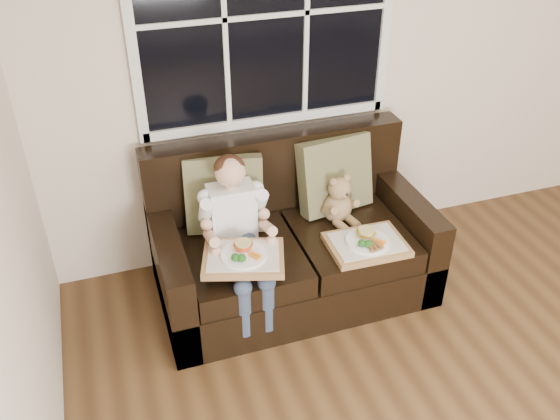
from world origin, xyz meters
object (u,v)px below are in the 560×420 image
object	(u,v)px
child	(237,223)
tray_left	(243,257)
teddy_bear	(338,202)
tray_right	(367,243)
loveseat	(290,246)

from	to	relation	value
child	tray_left	distance (m)	0.24
tray_left	child	bearing A→B (deg)	101.03
teddy_bear	child	bearing A→B (deg)	177.78
child	teddy_bear	xyz separation A→B (m)	(0.69, 0.11, -0.07)
tray_right	tray_left	bearing A→B (deg)	-177.34
teddy_bear	tray_left	world-z (taller)	teddy_bear
loveseat	tray_right	distance (m)	0.53
child	tray_left	bearing A→B (deg)	-96.12
tray_left	tray_right	bearing A→B (deg)	18.03
child	tray_right	world-z (taller)	child
tray_left	tray_right	world-z (taller)	tray_left
loveseat	tray_left	world-z (taller)	loveseat
loveseat	tray_right	size ratio (longest dim) A/B	3.62
loveseat	tray_right	bearing A→B (deg)	-42.39
tray_left	loveseat	bearing A→B (deg)	58.24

